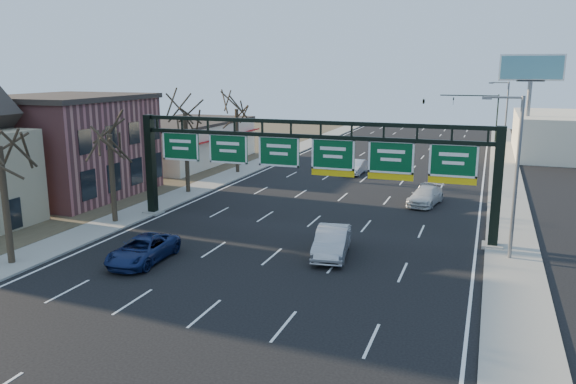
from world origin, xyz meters
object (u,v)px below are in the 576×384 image
at_px(car_silver_sedan, 332,242).
at_px(car_white_wagon, 425,196).
at_px(car_blue_suv, 143,250).
at_px(sign_gantry, 308,160).

height_order(car_silver_sedan, car_white_wagon, car_silver_sedan).
bearing_deg(car_white_wagon, car_silver_sedan, -93.49).
distance_m(car_blue_suv, car_white_wagon, 22.90).
bearing_deg(car_silver_sedan, car_blue_suv, -162.86).
relative_size(sign_gantry, car_white_wagon, 5.22).
xyz_separation_m(car_blue_suv, car_white_wagon, (13.04, 18.83, -0.01)).
xyz_separation_m(sign_gantry, car_silver_sedan, (2.97, -4.70, -3.81)).
bearing_deg(sign_gantry, car_white_wagon, 55.79).
bearing_deg(car_silver_sedan, car_white_wagon, 67.69).
relative_size(sign_gantry, car_silver_sedan, 4.95).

